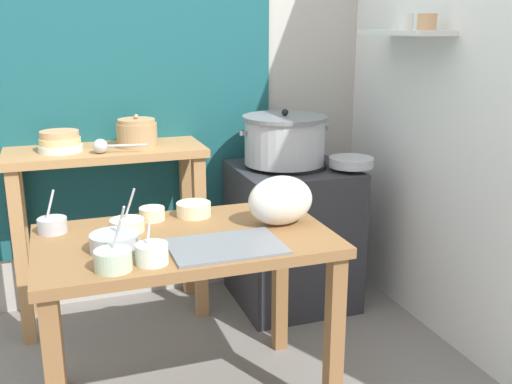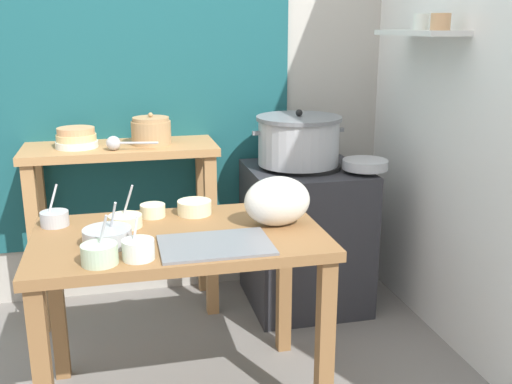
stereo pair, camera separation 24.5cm
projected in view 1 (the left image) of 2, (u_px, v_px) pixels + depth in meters
name	position (u px, v px, depth m)	size (l,w,h in m)	color
wall_back	(137.00, 61.00, 3.12)	(4.40, 0.12, 2.60)	#B2ADA3
wall_right	(454.00, 67.00, 2.73)	(0.30, 3.20, 2.60)	white
prep_table	(186.00, 263.00, 2.27)	(1.10, 0.66, 0.72)	olive
back_shelf_table	(108.00, 192.00, 2.98)	(0.96, 0.40, 0.90)	#B27F4C
stove_block	(291.00, 234.00, 3.24)	(0.60, 0.61, 0.78)	#2D2D33
steamer_pot	(285.00, 140.00, 3.11)	(0.49, 0.44, 0.29)	#B7BABF
clay_pot	(137.00, 133.00, 2.95)	(0.20, 0.20, 0.16)	tan
bowl_stack_enamel	(60.00, 142.00, 2.84)	(0.21, 0.21, 0.10)	silver
ladle	(102.00, 146.00, 2.80)	(0.25, 0.08, 0.07)	#B7BABF
serving_tray	(226.00, 246.00, 2.12)	(0.40, 0.28, 0.01)	slate
plastic_bag	(280.00, 200.00, 2.34)	(0.26, 0.16, 0.20)	silver
wide_pan	(351.00, 162.00, 3.06)	(0.23, 0.23, 0.05)	#B7BABF
prep_bowl_0	(115.00, 241.00, 2.08)	(0.17, 0.17, 0.17)	#B7BABF
prep_bowl_1	(277.00, 200.00, 2.59)	(0.12, 0.12, 0.06)	#B7BABF
prep_bowl_2	(194.00, 209.00, 2.46)	(0.14, 0.14, 0.06)	beige
prep_bowl_3	(152.00, 253.00, 1.97)	(0.11, 0.11, 0.14)	silver
prep_bowl_4	(113.00, 259.00, 1.92)	(0.12, 0.12, 0.17)	#B7D1AD
prep_bowl_5	(52.00, 224.00, 2.26)	(0.11, 0.11, 0.16)	#B7BABF
prep_bowl_6	(152.00, 213.00, 2.41)	(0.10, 0.10, 0.05)	beige
prep_bowl_7	(127.00, 224.00, 2.28)	(0.13, 0.13, 0.17)	beige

